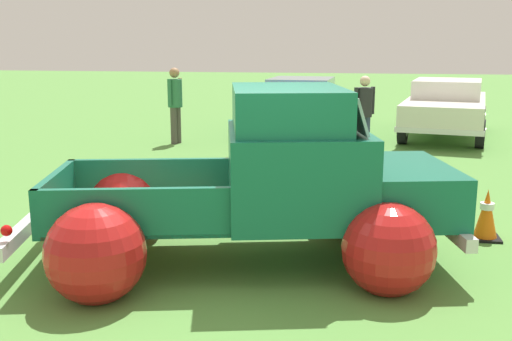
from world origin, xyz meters
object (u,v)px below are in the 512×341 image
object	(u,v)px
lane_cone_0	(261,184)
lane_cone_1	(486,215)
spectator_1	(364,110)
spectator_0	(175,100)
vintage_pickup_truck	(272,194)
show_car_1	(446,106)
show_car_0	(300,103)

from	to	relation	value
lane_cone_0	lane_cone_1	xyz separation A→B (m)	(2.97, -1.12, 0.00)
spectator_1	lane_cone_1	size ratio (longest dim) A/B	2.66
spectator_1	lane_cone_0	xyz separation A→B (m)	(-1.54, -4.36, -0.65)
spectator_0	lane_cone_0	size ratio (longest dim) A/B	2.83
vintage_pickup_truck	lane_cone_1	xyz separation A→B (m)	(2.50, 1.14, -0.45)
lane_cone_1	show_car_1	bearing A→B (deg)	85.50
spectator_1	vintage_pickup_truck	bearing A→B (deg)	133.68
spectator_1	lane_cone_1	distance (m)	5.71
show_car_0	show_car_1	bearing A→B (deg)	92.54
spectator_1	show_car_0	bearing A→B (deg)	-8.82
spectator_0	lane_cone_1	bearing A→B (deg)	150.77
vintage_pickup_truck	show_car_0	distance (m)	9.64
show_car_1	spectator_0	world-z (taller)	spectator_0
show_car_0	lane_cone_1	bearing A→B (deg)	24.00
show_car_0	lane_cone_1	xyz separation A→B (m)	(3.06, -8.49, -0.47)
vintage_pickup_truck	show_car_1	distance (m)	10.03
show_car_0	show_car_1	world-z (taller)	same
show_car_1	lane_cone_1	world-z (taller)	show_car_1
show_car_0	lane_cone_1	distance (m)	9.04
spectator_0	lane_cone_0	distance (m)	5.88
lane_cone_1	spectator_0	bearing A→B (deg)	133.01
lane_cone_0	vintage_pickup_truck	bearing A→B (deg)	-78.24
show_car_0	spectator_0	world-z (taller)	spectator_0
vintage_pickup_truck	show_car_1	world-z (taller)	vintage_pickup_truck
vintage_pickup_truck	show_car_0	xyz separation A→B (m)	(-0.55, 9.63, 0.03)
vintage_pickup_truck	show_car_1	size ratio (longest dim) A/B	0.99
vintage_pickup_truck	show_car_0	bearing A→B (deg)	80.81
show_car_0	lane_cone_0	distance (m)	7.38
vintage_pickup_truck	show_car_0	size ratio (longest dim) A/B	1.12
vintage_pickup_truck	spectator_0	size ratio (longest dim) A/B	2.76
vintage_pickup_truck	spectator_0	distance (m)	8.07
show_car_1	show_car_0	bearing A→B (deg)	-80.43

